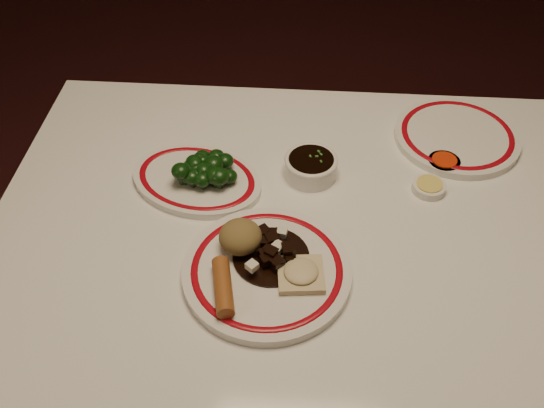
{
  "coord_description": "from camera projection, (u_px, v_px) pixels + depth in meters",
  "views": [
    {
      "loc": [
        -0.03,
        -0.74,
        1.56
      ],
      "look_at": [
        -0.08,
        0.02,
        0.8
      ],
      "focal_mm": 40.0,
      "sensor_mm": 36.0,
      "label": 1
    }
  ],
  "objects": [
    {
      "name": "soy_bowl",
      "position": [
        311.0,
        167.0,
        1.19
      ],
      "size": [
        0.1,
        0.1,
        0.04
      ],
      "color": "white",
      "rests_on": "dining_table"
    },
    {
      "name": "fried_wonton",
      "position": [
        301.0,
        273.0,
        0.99
      ],
      "size": [
        0.08,
        0.08,
        0.02
      ],
      "color": "beige",
      "rests_on": "main_plate"
    },
    {
      "name": "sweet_sour_dish",
      "position": [
        444.0,
        163.0,
        1.21
      ],
      "size": [
        0.06,
        0.06,
        0.02
      ],
      "color": "white",
      "rests_on": "dining_table"
    },
    {
      "name": "broccoli_pile",
      "position": [
        201.0,
        169.0,
        1.15
      ],
      "size": [
        0.12,
        0.1,
        0.05
      ],
      "color": "#23471C",
      "rests_on": "broccoli_plate"
    },
    {
      "name": "main_plate",
      "position": [
        267.0,
        271.0,
        1.02
      ],
      "size": [
        0.33,
        0.33,
        0.02
      ],
      "color": "white",
      "rests_on": "dining_table"
    },
    {
      "name": "far_plate",
      "position": [
        457.0,
        136.0,
        1.27
      ],
      "size": [
        0.28,
        0.28,
        0.02
      ],
      "color": "white",
      "rests_on": "dining_table"
    },
    {
      "name": "stirfry_heap",
      "position": [
        272.0,
        252.0,
        1.02
      ],
      "size": [
        0.13,
        0.13,
        0.03
      ],
      "color": "black",
      "rests_on": "main_plate"
    },
    {
      "name": "rice_mound",
      "position": [
        240.0,
        237.0,
        1.02
      ],
      "size": [
        0.07,
        0.07,
        0.05
      ],
      "primitive_type": "ellipsoid",
      "color": "olive",
      "rests_on": "main_plate"
    },
    {
      "name": "dining_table",
      "position": [
        313.0,
        266.0,
        1.15
      ],
      "size": [
        1.2,
        0.9,
        0.75
      ],
      "color": "white",
      "rests_on": "ground"
    },
    {
      "name": "broccoli_plate",
      "position": [
        197.0,
        180.0,
        1.18
      ],
      "size": [
        0.31,
        0.29,
        0.02
      ],
      "color": "white",
      "rests_on": "dining_table"
    },
    {
      "name": "spring_roll",
      "position": [
        223.0,
        287.0,
        0.96
      ],
      "size": [
        0.05,
        0.11,
        0.03
      ],
      "primitive_type": "cylinder",
      "rotation": [
        1.57,
        0.0,
        0.21
      ],
      "color": "#995625",
      "rests_on": "main_plate"
    },
    {
      "name": "mustard_dish",
      "position": [
        429.0,
        187.0,
        1.16
      ],
      "size": [
        0.06,
        0.06,
        0.02
      ],
      "color": "white",
      "rests_on": "dining_table"
    }
  ]
}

